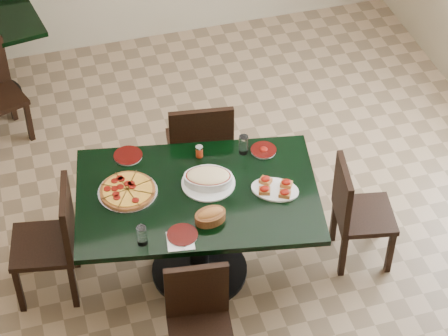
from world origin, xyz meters
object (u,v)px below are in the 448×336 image
object	(u,v)px
chair_right	(355,209)
lasagna_casserole	(208,179)
chair_near	(199,320)
chair_far	(200,147)
pepperoni_pizza	(128,191)
bruschetta_platter	(275,188)
main_table	(198,213)
bread_basket	(210,216)
chair_left	(54,237)

from	to	relation	value
chair_right	lasagna_casserole	world-z (taller)	lasagna_casserole
chair_near	lasagna_casserole	world-z (taller)	lasagna_casserole
chair_far	pepperoni_pizza	size ratio (longest dim) A/B	2.49
bruschetta_platter	pepperoni_pizza	bearing A→B (deg)	-163.48
main_table	lasagna_casserole	bearing A→B (deg)	46.00
main_table	bruschetta_platter	size ratio (longest dim) A/B	4.52
chair_right	bread_basket	xyz separation A→B (m)	(-1.03, -0.10, 0.33)
main_table	bread_basket	distance (m)	0.34
pepperoni_pizza	bruschetta_platter	size ratio (longest dim) A/B	1.02
chair_left	pepperoni_pizza	distance (m)	0.57
main_table	bread_basket	xyz separation A→B (m)	(0.02, -0.25, 0.22)
main_table	chair_right	bearing A→B (deg)	2.18
pepperoni_pizza	lasagna_casserole	distance (m)	0.52
chair_right	lasagna_casserole	size ratio (longest dim) A/B	2.30
lasagna_casserole	main_table	bearing A→B (deg)	-126.93
main_table	chair_far	size ratio (longest dim) A/B	1.78
chair_left	lasagna_casserole	xyz separation A→B (m)	(1.01, -0.06, 0.31)
lasagna_casserole	bread_basket	world-z (taller)	lasagna_casserole
chair_right	chair_far	bearing A→B (deg)	56.84
chair_near	chair_left	world-z (taller)	chair_left
chair_right	lasagna_casserole	xyz separation A→B (m)	(-0.95, 0.21, 0.34)
pepperoni_pizza	chair_near	bearing A→B (deg)	-75.21
chair_far	bruschetta_platter	xyz separation A→B (m)	(0.29, -0.78, 0.24)
bread_basket	chair_far	bearing A→B (deg)	69.65
pepperoni_pizza	chair_far	bearing A→B (deg)	41.29
bread_basket	bruschetta_platter	world-z (taller)	bread_basket
pepperoni_pizza	lasagna_casserole	xyz separation A→B (m)	(0.51, -0.06, 0.03)
main_table	chair_far	xyz separation A→B (m)	(0.19, 0.67, -0.04)
main_table	bread_basket	bearing A→B (deg)	-76.13
chair_right	bruschetta_platter	world-z (taller)	chair_right
chair_far	chair_right	distance (m)	1.18
chair_left	main_table	bearing A→B (deg)	92.34
chair_near	lasagna_casserole	bearing A→B (deg)	78.32
chair_right	pepperoni_pizza	xyz separation A→B (m)	(-1.46, 0.28, 0.31)
chair_left	chair_near	bearing A→B (deg)	50.26
chair_far	pepperoni_pizza	xyz separation A→B (m)	(-0.62, -0.54, 0.24)
bread_basket	bruschetta_platter	distance (m)	0.48
chair_left	lasagna_casserole	world-z (taller)	chair_left
main_table	chair_near	bearing A→B (deg)	-94.12
bruschetta_platter	chair_right	bearing A→B (deg)	27.74
chair_left	pepperoni_pizza	size ratio (longest dim) A/B	2.30
chair_far	chair_left	distance (m)	1.24
chair_near	bread_basket	xyz separation A→B (m)	(0.21, 0.49, 0.34)
chair_left	pepperoni_pizza	xyz separation A→B (m)	(0.50, -0.00, 0.28)
chair_left	pepperoni_pizza	bearing A→B (deg)	100.06
chair_far	bread_basket	xyz separation A→B (m)	(-0.18, -0.92, 0.26)
chair_far	lasagna_casserole	bearing A→B (deg)	88.24
chair_far	main_table	bearing A→B (deg)	81.83
main_table	bruschetta_platter	world-z (taller)	bruschetta_platter
chair_left	pepperoni_pizza	world-z (taller)	chair_left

